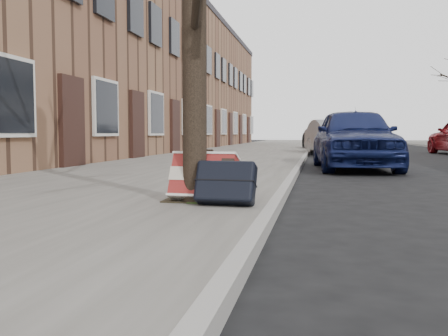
% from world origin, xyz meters
% --- Properties ---
extents(ground, '(120.00, 120.00, 0.00)m').
position_xyz_m(ground, '(0.00, 0.00, 0.00)').
color(ground, black).
rests_on(ground, ground).
extents(near_sidewalk, '(5.00, 70.00, 0.12)m').
position_xyz_m(near_sidewalk, '(-3.70, 15.00, 0.06)').
color(near_sidewalk, gray).
rests_on(near_sidewalk, ground).
extents(house_near, '(6.80, 40.00, 7.00)m').
position_xyz_m(house_near, '(-9.60, 16.00, 3.50)').
color(house_near, brown).
rests_on(house_near, ground).
extents(dirt_patch, '(0.85, 0.85, 0.02)m').
position_xyz_m(dirt_patch, '(-2.00, 1.20, 0.13)').
color(dirt_patch, black).
rests_on(dirt_patch, near_sidewalk).
extents(suitcase_red, '(0.72, 0.44, 0.53)m').
position_xyz_m(suitcase_red, '(-1.98, 0.91, 0.38)').
color(suitcase_red, maroon).
rests_on(suitcase_red, near_sidewalk).
extents(suitcase_navy, '(0.62, 0.39, 0.47)m').
position_xyz_m(suitcase_navy, '(-1.71, 0.72, 0.36)').
color(suitcase_navy, black).
rests_on(suitcase_navy, near_sidewalk).
extents(car_near_front, '(2.07, 4.46, 1.48)m').
position_xyz_m(car_near_front, '(0.02, 7.95, 0.74)').
color(car_near_front, '#111947').
rests_on(car_near_front, ground).
extents(car_near_mid, '(2.40, 4.35, 1.36)m').
position_xyz_m(car_near_mid, '(-0.21, 14.92, 0.68)').
color(car_near_mid, '#929499').
rests_on(car_near_mid, ground).
extents(car_near_back, '(3.07, 4.96, 1.28)m').
position_xyz_m(car_near_back, '(-0.20, 19.91, 0.64)').
color(car_near_back, '#38383D').
rests_on(car_near_back, ground).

